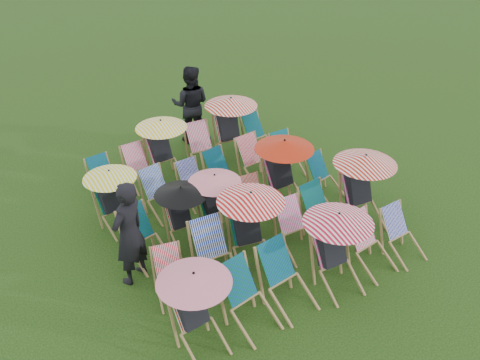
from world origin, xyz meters
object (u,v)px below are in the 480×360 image
person_left (129,233)px  person_rear (191,105)px  deckchair_0 (197,310)px  deckchair_29 (260,136)px  deckchair_5 (403,235)px

person_left → person_rear: person_rear is taller
deckchair_0 → person_rear: 6.54m
deckchair_0 → person_rear: size_ratio=0.67×
deckchair_0 → person_left: size_ratio=0.67×
person_rear → deckchair_0: bearing=98.2°
deckchair_0 → deckchair_29: (4.00, 4.44, -0.23)m
deckchair_29 → deckchair_0: bearing=-140.7°
person_left → person_rear: bearing=-157.6°
person_rear → person_left: bearing=86.1°
deckchair_29 → person_rear: size_ratio=0.47×
deckchair_29 → person_rear: bearing=119.0°
deckchair_0 → person_left: person_left is taller
deckchair_5 → person_left: 4.83m
deckchair_29 → person_rear: (-1.10, 1.42, 0.52)m
deckchair_29 → person_left: (-4.27, -2.58, 0.51)m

